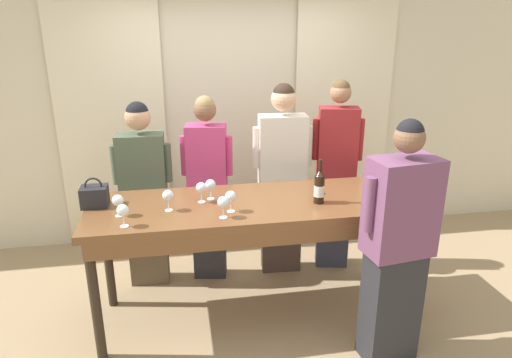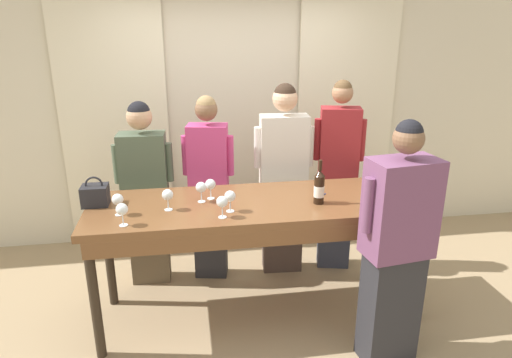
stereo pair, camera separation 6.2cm
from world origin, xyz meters
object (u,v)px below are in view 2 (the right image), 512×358
handbag (95,195)px  guest_olive_jacket (146,192)px  tasting_bar (258,214)px  guest_cream_sweater (283,177)px  wine_glass_front_right (230,197)px  guest_pink_top (209,186)px  wine_bottle (319,187)px  wine_glass_center_left (222,202)px  wine_glass_center_right (118,200)px  guest_striped_shirt (338,174)px  wine_glass_back_left (168,195)px  host_pouring (396,248)px  wine_glass_front_mid (201,188)px  wine_glass_back_mid (210,185)px  wine_glass_front_left (415,186)px  wine_glass_center_mid (122,210)px

handbag → guest_olive_jacket: (0.31, 0.56, -0.21)m
tasting_bar → guest_cream_sweater: bearing=63.7°
wine_glass_front_right → guest_pink_top: size_ratio=0.09×
wine_bottle → wine_glass_center_left: 0.75m
wine_glass_front_right → wine_glass_center_right: (-0.78, 0.06, 0.00)m
guest_olive_jacket → guest_striped_shirt: size_ratio=0.92×
tasting_bar → handbag: handbag is taller
wine_glass_back_left → guest_olive_jacket: 0.81m
wine_bottle → guest_striped_shirt: 0.91m
wine_bottle → guest_cream_sweater: 0.81m
guest_cream_sweater → host_pouring: size_ratio=1.03×
wine_glass_front_mid → guest_olive_jacket: 0.82m
host_pouring → wine_bottle: bearing=125.2°
wine_glass_back_mid → guest_pink_top: guest_pink_top is taller
wine_glass_back_mid → host_pouring: bearing=-32.9°
wine_glass_front_mid → wine_glass_back_left: 0.27m
guest_cream_sweater → guest_striped_shirt: size_ratio=0.99×
guest_olive_jacket → guest_cream_sweater: bearing=0.0°
wine_glass_front_right → wine_glass_back_mid: same height
wine_glass_front_mid → wine_glass_front_right: same height
guest_olive_jacket → wine_glass_front_right: bearing=-51.7°
handbag → wine_glass_back_left: (0.53, -0.18, 0.03)m
wine_glass_center_left → guest_striped_shirt: (1.15, 0.94, -0.17)m
wine_glass_center_right → guest_striped_shirt: 2.02m
wine_glass_front_right → guest_olive_jacket: 1.10m
guest_pink_top → guest_cream_sweater: size_ratio=0.95×
handbag → wine_glass_front_left: 2.38m
wine_bottle → wine_glass_front_left: bearing=-4.4°
wine_glass_back_mid → guest_olive_jacket: guest_olive_jacket is taller
wine_glass_front_mid → wine_glass_back_left: size_ratio=1.00×
wine_glass_center_mid → guest_pink_top: 1.17m
wine_glass_front_mid → guest_cream_sweater: 1.00m
guest_pink_top → wine_glass_back_left: bearing=-114.0°
wine_glass_center_left → host_pouring: bearing=-19.3°
wine_glass_front_left → wine_glass_front_mid: 1.61m
wine_glass_front_mid → wine_glass_center_mid: bearing=-147.3°
wine_glass_center_mid → guest_striped_shirt: guest_striped_shirt is taller
wine_glass_front_left → guest_cream_sweater: guest_cream_sweater is taller
wine_glass_center_right → guest_cream_sweater: guest_cream_sweater is taller
wine_glass_center_mid → wine_glass_back_left: (0.29, 0.22, 0.00)m
wine_glass_front_left → wine_glass_front_right: (-1.40, 0.00, 0.00)m
wine_glass_front_left → wine_glass_back_mid: same height
wine_glass_front_mid → guest_striped_shirt: 1.43m
wine_glass_front_right → guest_olive_jacket: size_ratio=0.09×
wine_glass_front_mid → guest_striped_shirt: bearing=26.0°
wine_bottle → guest_olive_jacket: 1.56m
wine_bottle → guest_pink_top: guest_pink_top is taller
host_pouring → handbag: bearing=159.3°
handbag → guest_cream_sweater: guest_cream_sweater is taller
wine_glass_back_mid → tasting_bar: bearing=-20.9°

